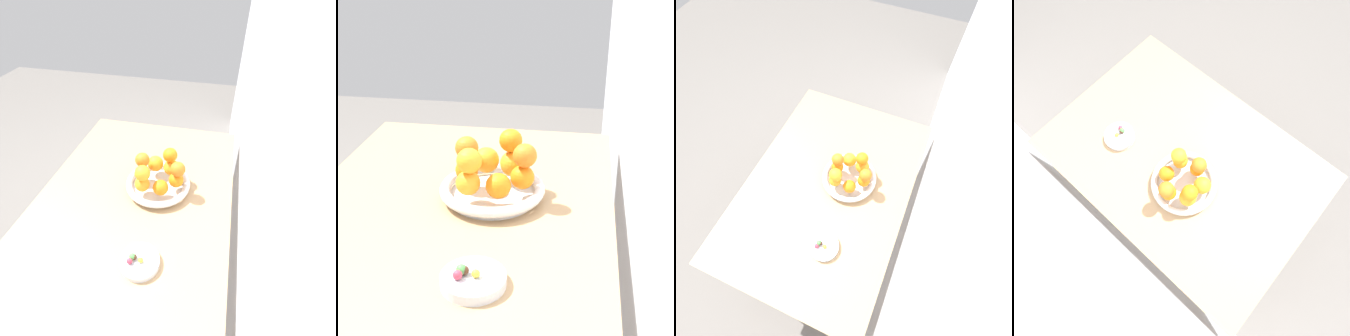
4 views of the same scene
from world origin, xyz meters
TOP-DOWN VIEW (x-y plane):
  - ground_plane at (0.00, 0.00)m, footprint 6.00×6.00m
  - wall_back at (0.00, 0.44)m, footprint 4.00×0.05m
  - dining_table at (0.00, 0.00)m, footprint 1.10×0.76m
  - fruit_bowl at (-0.07, 0.08)m, footprint 0.26×0.26m
  - candy_dish at (0.27, 0.11)m, footprint 0.13×0.13m
  - orange_0 at (-0.08, 0.02)m, footprint 0.06×0.06m
  - orange_1 at (-0.01, 0.04)m, footprint 0.06×0.06m
  - orange_2 at (-0.01, 0.11)m, footprint 0.06×0.06m
  - orange_3 at (-0.06, 0.16)m, footprint 0.06×0.06m
  - orange_4 at (-0.13, 0.12)m, footprint 0.07×0.07m
  - orange_5 at (-0.14, 0.05)m, footprint 0.07×0.07m
  - orange_6 at (-0.01, 0.04)m, footprint 0.06×0.06m
  - orange_7 at (-0.09, 0.02)m, footprint 0.06×0.06m
  - orange_8 at (-0.13, 0.12)m, footprint 0.06×0.06m
  - orange_9 at (-0.06, 0.16)m, footprint 0.06×0.06m
  - candy_ball_0 at (0.28, 0.08)m, footprint 0.02×0.02m
  - candy_ball_1 at (0.27, 0.08)m, footprint 0.02×0.02m
  - candy_ball_2 at (0.27, 0.11)m, footprint 0.02×0.02m
  - candy_ball_3 at (0.27, 0.09)m, footprint 0.02×0.02m

SIDE VIEW (x-z plane):
  - ground_plane at x=0.00m, z-range 0.00..0.00m
  - dining_table at x=0.00m, z-range 0.28..1.02m
  - candy_dish at x=0.27m, z-range 0.74..0.76m
  - fruit_bowl at x=-0.07m, z-range 0.74..0.78m
  - candy_ball_2 at x=0.27m, z-range 0.76..0.78m
  - candy_ball_3 at x=0.27m, z-range 0.76..0.78m
  - candy_ball_0 at x=0.28m, z-range 0.76..0.78m
  - candy_ball_1 at x=0.27m, z-range 0.76..0.78m
  - orange_0 at x=-0.08m, z-range 0.78..0.84m
  - orange_3 at x=-0.06m, z-range 0.78..0.84m
  - orange_1 at x=-0.01m, z-range 0.78..0.84m
  - orange_2 at x=-0.01m, z-range 0.78..0.84m
  - orange_4 at x=-0.13m, z-range 0.78..0.85m
  - orange_5 at x=-0.14m, z-range 0.78..0.85m
  - orange_7 at x=-0.09m, z-range 0.84..0.89m
  - orange_9 at x=-0.06m, z-range 0.84..0.90m
  - orange_6 at x=-0.01m, z-range 0.84..0.90m
  - orange_8 at x=-0.13m, z-range 0.85..0.90m
  - wall_back at x=0.00m, z-range 0.00..2.50m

